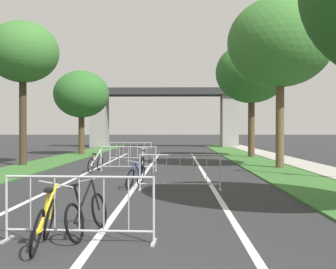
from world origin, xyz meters
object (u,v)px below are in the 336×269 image
bicycle_silver_1 (142,163)px  bicycle_white_4 (96,163)px  tree_left_maple_mid (81,95)px  crowd_barrier_third (129,159)px  tree_right_oak_near (251,73)px  tree_right_oak_mid (280,43)px  crowd_barrier_fourth (130,152)px  bicycle_yellow_5 (44,223)px  bicycle_blue_2 (136,176)px  tree_left_cypress_far (23,53)px  bicycle_black_3 (87,214)px  crowd_barrier_nearest (79,209)px  crowd_barrier_second (180,172)px

bicycle_silver_1 → bicycle_white_4: size_ratio=1.10×
tree_left_maple_mid → bicycle_silver_1: 13.83m
tree_left_maple_mid → crowd_barrier_third: tree_left_maple_mid is taller
crowd_barrier_third → tree_right_oak_near: bearing=53.2°
tree_right_oak_mid → crowd_barrier_fourth: tree_right_oak_mid is taller
bicycle_yellow_5 → bicycle_blue_2: bearing=77.5°
tree_left_maple_mid → bicycle_yellow_5: size_ratio=3.60×
tree_right_oak_mid → crowd_barrier_third: bearing=-170.1°
tree_left_cypress_far → bicycle_yellow_5: size_ratio=4.29×
bicycle_silver_1 → bicycle_black_3: (-0.05, -10.89, -0.03)m
tree_left_cypress_far → crowd_barrier_fourth: tree_left_cypress_far is taller
tree_right_oak_near → bicycle_black_3: bearing=-107.0°
tree_right_oak_near → crowd_barrier_fourth: 9.44m
tree_left_maple_mid → bicycle_silver_1: (5.25, -12.20, -3.86)m
crowd_barrier_nearest → bicycle_blue_2: bearing=87.4°
bicycle_white_4 → crowd_barrier_nearest: bearing=-68.9°
crowd_barrier_nearest → bicycle_yellow_5: 0.59m
bicycle_blue_2 → bicycle_black_3: bearing=101.2°
crowd_barrier_second → bicycle_blue_2: crowd_barrier_second is taller
crowd_barrier_third → bicycle_white_4: size_ratio=1.51×
crowd_barrier_third → bicycle_black_3: bearing=-87.1°
crowd_barrier_fourth → tree_right_oak_mid: bearing=-32.9°
bicycle_blue_2 → bicycle_silver_1: bearing=-73.9°
bicycle_blue_2 → tree_left_cypress_far: bearing=-37.6°
tree_left_cypress_far → crowd_barrier_fourth: bearing=35.7°
tree_left_maple_mid → tree_right_oak_mid: tree_right_oak_mid is taller
crowd_barrier_nearest → crowd_barrier_fourth: (-1.10, 17.77, 0.00)m
tree_right_oak_near → crowd_barrier_fourth: (-7.41, -3.23, -4.87)m
tree_right_oak_near → crowd_barrier_third: bearing=-126.8°
crowd_barrier_third → bicycle_blue_2: size_ratio=1.47×
tree_left_cypress_far → bicycle_yellow_5: tree_left_cypress_far is taller
tree_left_cypress_far → bicycle_blue_2: size_ratio=4.29×
tree_right_oak_mid → bicycle_blue_2: tree_right_oak_mid is taller
tree_left_maple_mid → bicycle_blue_2: (5.46, -17.11, -3.89)m
crowd_barrier_fourth → bicycle_yellow_5: (0.66, -18.15, -0.14)m
crowd_barrier_third → bicycle_yellow_5: size_ratio=1.47×
tree_right_oak_near → bicycle_yellow_5: size_ratio=4.47×
tree_left_cypress_far → crowd_barrier_third: bearing=-23.8°
crowd_barrier_third → bicycle_blue_2: (0.84, -5.41, -0.16)m
tree_left_cypress_far → bicycle_black_3: tree_left_cypress_far is taller
tree_left_cypress_far → bicycle_yellow_5: (5.56, -14.63, -5.15)m
bicycle_white_4 → tree_left_cypress_far: bearing=156.7°
crowd_barrier_fourth → bicycle_black_3: 17.35m
tree_left_cypress_far → crowd_barrier_third: size_ratio=2.92×
crowd_barrier_third → crowd_barrier_second: bearing=-69.8°
crowd_barrier_nearest → tree_right_oak_mid: bearing=64.4°
bicycle_white_4 → bicycle_black_3: bearing=-68.3°
tree_left_maple_mid → bicycle_white_4: 13.21m
tree_right_oak_mid → crowd_barrier_second: 9.94m
bicycle_blue_2 → bicycle_yellow_5: bearing=97.6°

